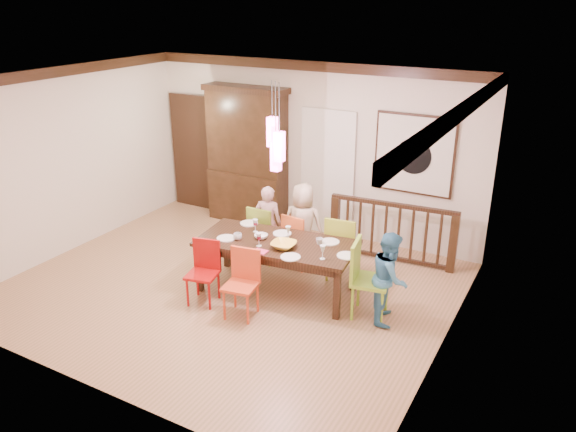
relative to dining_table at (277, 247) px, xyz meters
The scene contains 37 objects.
floor 0.95m from the dining_table, 156.24° to the right, with size 6.00×6.00×0.00m, color #987449.
ceiling 2.33m from the dining_table, 156.24° to the right, with size 6.00×6.00×0.00m, color white.
wall_back 2.44m from the dining_table, 105.59° to the left, with size 6.00×6.00×0.00m, color beige.
wall_left 3.71m from the dining_table, behind, with size 5.00×5.00×0.00m, color beige.
wall_right 2.52m from the dining_table, ahead, with size 5.00×5.00×0.00m, color beige.
crown_molding 2.26m from the dining_table, 156.24° to the right, with size 6.00×5.00×0.16m, color black, non-canonical shape.
panel_door 3.74m from the dining_table, 144.23° to the left, with size 1.04×0.07×2.24m, color black.
white_doorway 2.24m from the dining_table, 97.06° to the left, with size 0.97×0.05×2.22m, color silver.
painting 2.65m from the dining_table, 61.68° to the left, with size 1.25×0.06×1.25m.
pendant_cluster 1.44m from the dining_table, 32.01° to the right, with size 0.27×0.21×1.14m.
dining_table is the anchor object (origin of this frame).
chair_far_left 0.98m from the dining_table, 130.39° to the left, with size 0.42×0.42×0.92m.
chair_far_mid 0.83m from the dining_table, 95.52° to the left, with size 0.43×0.43×0.87m.
chair_far_right 1.03m from the dining_table, 50.45° to the left, with size 0.50×0.50×0.99m.
chair_near_left 1.06m from the dining_table, 132.31° to the right, with size 0.46×0.46×0.86m.
chair_near_mid 0.83m from the dining_table, 94.77° to the right, with size 0.46×0.46×0.89m.
chair_end_right 1.38m from the dining_table, ahead, with size 0.54×0.54×1.02m.
china_hutch 2.74m from the dining_table, 131.07° to the left, with size 1.55×0.46×2.45m.
balustrade 2.00m from the dining_table, 57.21° to the left, with size 1.98×0.23×0.96m.
person_far_left 1.00m from the dining_table, 127.61° to the left, with size 0.44×0.29×1.21m, color beige.
person_far_mid 0.90m from the dining_table, 93.97° to the left, with size 0.64×0.41×1.30m, color #C3AF93.
person_end_right 1.62m from the dining_table, ahead, with size 0.58×0.45×1.20m, color teal.
serving_bowl 0.26m from the dining_table, 35.90° to the right, with size 0.33×0.33×0.08m, color yellow.
small_bowl 0.26m from the dining_table, behind, with size 0.19×0.19×0.06m, color white.
cup_left 0.56m from the dining_table, 157.44° to the right, with size 0.12×0.12×0.09m, color silver.
cup_right 0.60m from the dining_table, 19.71° to the left, with size 0.09×0.09×0.09m, color silver.
plate_far_left 0.76m from the dining_table, 152.46° to the left, with size 0.26×0.26×0.01m, color white.
plate_far_mid 0.28m from the dining_table, 102.95° to the left, with size 0.26×0.26×0.01m, color white.
plate_far_right 0.73m from the dining_table, 26.29° to the left, with size 0.26×0.26×0.01m, color white.
plate_near_left 0.71m from the dining_table, 158.44° to the right, with size 0.26×0.26×0.01m, color white.
plate_near_mid 0.54m from the dining_table, 40.83° to the right, with size 0.26×0.26×0.01m, color white.
plate_end_right 1.03m from the dining_table, ahead, with size 0.26×0.26×0.01m, color white.
wine_glass_a 0.49m from the dining_table, 161.80° to the left, with size 0.08×0.08×0.19m, color #590C19, non-canonical shape.
wine_glass_b 0.25m from the dining_table, 54.27° to the left, with size 0.08×0.08×0.19m, color silver, non-canonical shape.
wine_glass_c 0.33m from the dining_table, 118.18° to the right, with size 0.08×0.08×0.19m, color #590C19, non-canonical shape.
wine_glass_d 0.83m from the dining_table, 13.68° to the right, with size 0.08×0.08×0.19m, color silver, non-canonical shape.
napkin 0.41m from the dining_table, 92.42° to the right, with size 0.18×0.14×0.01m, color #D83359.
Camera 1 is at (4.13, -5.76, 3.90)m, focal length 35.00 mm.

